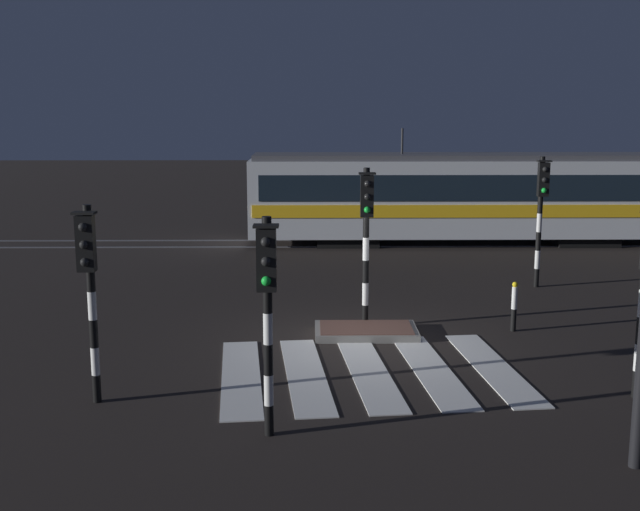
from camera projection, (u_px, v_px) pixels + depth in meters
name	position (u px, v px, depth m)	size (l,w,h in m)	color
ground_plane	(362.00, 343.00, 16.37)	(120.00, 120.00, 0.00)	black
rail_near	(341.00, 247.00, 27.69)	(80.00, 0.12, 0.03)	#59595E
rail_far	(340.00, 240.00, 29.10)	(80.00, 0.12, 0.03)	#59595E
crosswalk_zebra	(369.00, 372.00, 14.52)	(5.81, 4.73, 0.02)	silver
traffic_island	(366.00, 331.00, 16.91)	(2.20, 1.29, 0.18)	slate
traffic_light_corner_far_right	(541.00, 202.00, 21.00)	(0.36, 0.42, 3.57)	black
traffic_light_kerb_mid_left	(267.00, 295.00, 11.24)	(0.36, 0.42, 3.31)	black
traffic_light_median_centre	(366.00, 224.00, 17.02)	(0.36, 0.42, 3.57)	black
traffic_light_corner_near_left	(89.00, 275.00, 12.56)	(0.36, 0.42, 3.31)	black
tram	(466.00, 196.00, 28.12)	(15.69, 2.58, 4.15)	silver
bollard_island_edge	(514.00, 306.00, 17.12)	(0.12, 0.12, 1.11)	black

